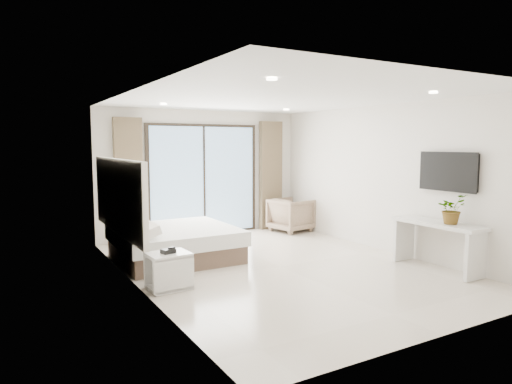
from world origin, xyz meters
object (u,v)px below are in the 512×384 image
nightstand (169,271)px  console_desk (437,235)px  armchair (291,213)px  bed (174,243)px

nightstand → console_desk: console_desk is taller
console_desk → armchair: bearing=92.9°
console_desk → armchair: (-0.19, 3.79, -0.14)m
bed → console_desk: (3.37, -2.69, 0.27)m
bed → armchair: size_ratio=2.35×
bed → console_desk: 4.32m
armchair → bed: bearing=99.2°
console_desk → nightstand: bearing=163.4°
armchair → console_desk: bearing=173.0°
bed → console_desk: bearing=-38.5°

